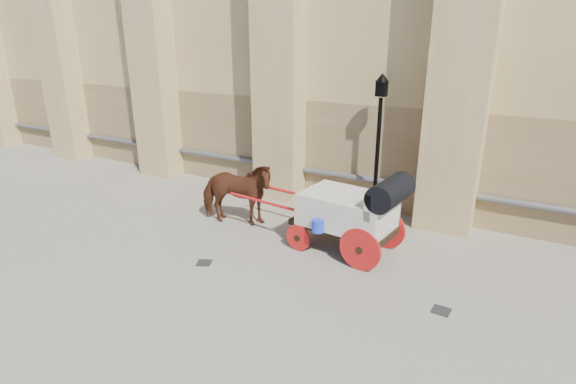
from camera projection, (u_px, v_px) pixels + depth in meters
The scene contains 6 objects.
ground at pixel (240, 247), 10.80m from camera, with size 90.00×90.00×0.00m, color gray.
horse at pixel (236, 193), 11.82m from camera, with size 0.95×2.08×1.76m, color #572817.
carriage at pixel (353, 210), 10.21m from camera, with size 4.58×1.71×1.96m.
street_lamp at pixel (378, 144), 11.91m from camera, with size 0.37×0.37×3.91m.
drain_grate_near at pixel (204, 263), 10.03m from camera, with size 0.32×0.32×0.01m, color black.
drain_grate_far at pixel (441, 311), 8.29m from camera, with size 0.32×0.32×0.01m, color black.
Camera 1 is at (5.79, -7.93, 4.82)m, focal length 28.00 mm.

